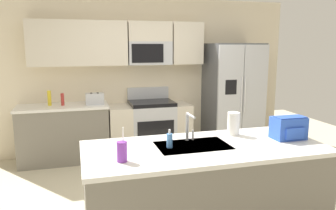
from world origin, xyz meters
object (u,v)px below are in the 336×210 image
at_px(refrigerator, 233,97).
at_px(soap_dispenser, 170,140).
at_px(paper_towel_roll, 233,124).
at_px(range_oven, 150,128).
at_px(backpack, 289,127).
at_px(toaster, 95,99).
at_px(pepper_mill, 62,99).
at_px(bottle_yellow, 49,98).
at_px(sink_faucet, 189,124).
at_px(drink_cup_purple, 122,151).

xyz_separation_m(refrigerator, soap_dispenser, (-1.85, -2.43, 0.04)).
bearing_deg(paper_towel_roll, refrigerator, 63.47).
xyz_separation_m(range_oven, backpack, (0.86, -2.55, 0.57)).
distance_m(toaster, paper_towel_roll, 2.56).
relative_size(pepper_mill, backpack, 0.59).
bearing_deg(pepper_mill, backpack, -48.67).
bearing_deg(bottle_yellow, sink_faucet, -58.93).
bearing_deg(bottle_yellow, refrigerator, -2.04).
relative_size(range_oven, bottle_yellow, 5.85).
relative_size(toaster, bottle_yellow, 1.20).
distance_m(pepper_mill, sink_faucet, 2.66).
relative_size(refrigerator, paper_towel_roll, 7.71).
xyz_separation_m(refrigerator, backpack, (-0.63, -2.47, 0.09)).
bearing_deg(paper_towel_roll, sink_faucet, -170.36).
relative_size(range_oven, pepper_mill, 7.22).
bearing_deg(paper_towel_roll, range_oven, 99.89).
height_order(drink_cup_purple, soap_dispenser, drink_cup_purple).
xyz_separation_m(toaster, paper_towel_roll, (1.28, -2.21, 0.03)).
bearing_deg(pepper_mill, sink_faucet, -62.06).
bearing_deg(range_oven, soap_dispenser, -98.28).
relative_size(bottle_yellow, sink_faucet, 0.82).
bearing_deg(backpack, sink_faucet, 169.03).
height_order(sink_faucet, soap_dispenser, sink_faucet).
bearing_deg(soap_dispenser, refrigerator, 52.64).
bearing_deg(paper_towel_roll, pepper_mill, 128.03).
bearing_deg(refrigerator, paper_towel_roll, -116.53).
bearing_deg(refrigerator, soap_dispenser, -127.36).
height_order(refrigerator, soap_dispenser, refrigerator).
bearing_deg(range_oven, drink_cup_purple, -106.85).
xyz_separation_m(refrigerator, drink_cup_purple, (-2.32, -2.68, 0.06)).
height_order(bottle_yellow, soap_dispenser, bottle_yellow).
bearing_deg(pepper_mill, toaster, -5.87).
bearing_deg(backpack, paper_towel_roll, 148.99).
relative_size(sink_faucet, drink_cup_purple, 0.99).
xyz_separation_m(paper_towel_roll, backpack, (0.47, -0.28, -0.00)).
relative_size(range_oven, toaster, 4.86).
bearing_deg(sink_faucet, paper_towel_roll, 9.64).
distance_m(soap_dispenser, backpack, 1.23).
xyz_separation_m(refrigerator, bottle_yellow, (-3.06, 0.11, 0.09)).
relative_size(range_oven, drink_cup_purple, 4.75).
bearing_deg(sink_faucet, bottle_yellow, 121.07).
xyz_separation_m(range_oven, refrigerator, (1.49, -0.07, 0.48)).
bearing_deg(backpack, toaster, 125.07).
relative_size(sink_faucet, soap_dispenser, 1.66).
relative_size(bottle_yellow, soap_dispenser, 1.37).
bearing_deg(pepper_mill, drink_cup_purple, -78.87).
relative_size(range_oven, refrigerator, 0.74).
relative_size(toaster, backpack, 0.87).
distance_m(refrigerator, sink_faucet, 2.80).
distance_m(drink_cup_purple, paper_towel_roll, 1.32).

